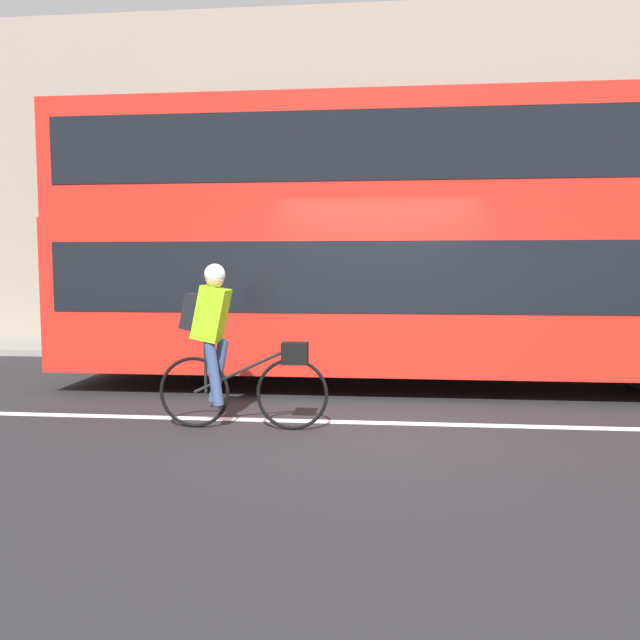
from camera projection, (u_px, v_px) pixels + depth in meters
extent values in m
plane|color=#232326|center=(375.00, 429.00, 6.36)|extent=(80.00, 80.00, 0.00)
cube|color=silver|center=(375.00, 423.00, 6.61)|extent=(50.00, 0.14, 0.01)
cube|color=gray|center=(378.00, 349.00, 12.03)|extent=(60.00, 2.35, 0.12)
cube|color=gray|center=(380.00, 178.00, 13.05)|extent=(60.00, 0.30, 7.01)
cylinder|color=black|center=(209.00, 347.00, 9.05)|extent=(0.98, 0.30, 0.98)
cube|color=red|center=(420.00, 293.00, 8.69)|extent=(9.75, 2.45, 1.99)
cube|color=black|center=(420.00, 276.00, 8.66)|extent=(9.36, 2.47, 0.88)
cube|color=red|center=(421.00, 166.00, 8.54)|extent=(9.75, 2.36, 1.49)
cube|color=black|center=(421.00, 160.00, 8.53)|extent=(9.36, 2.38, 0.84)
torus|color=black|center=(292.00, 394.00, 6.30)|extent=(0.74, 0.04, 0.74)
torus|color=black|center=(194.00, 392.00, 6.40)|extent=(0.74, 0.04, 0.74)
cylinder|color=black|center=(243.00, 370.00, 6.33)|extent=(1.03, 0.03, 0.50)
cylinder|color=black|center=(206.00, 366.00, 6.37)|extent=(0.03, 0.03, 0.54)
cube|color=black|center=(295.00, 353.00, 6.27)|extent=(0.26, 0.16, 0.22)
cube|color=#8CE019|center=(211.00, 314.00, 6.32)|extent=(0.37, 0.32, 0.58)
cube|color=black|center=(192.00, 311.00, 6.33)|extent=(0.21, 0.26, 0.38)
cylinder|color=#384C7A|center=(218.00, 370.00, 6.45)|extent=(0.22, 0.11, 0.66)
cylinder|color=#384C7A|center=(214.00, 373.00, 6.27)|extent=(0.20, 0.11, 0.66)
sphere|color=tan|center=(215.00, 278.00, 6.28)|extent=(0.19, 0.19, 0.19)
sphere|color=silver|center=(215.00, 274.00, 6.28)|extent=(0.21, 0.21, 0.21)
cylinder|color=#59595B|center=(448.00, 275.00, 11.66)|extent=(0.07, 0.07, 2.78)
cube|color=red|center=(449.00, 212.00, 11.52)|extent=(0.36, 0.02, 0.36)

